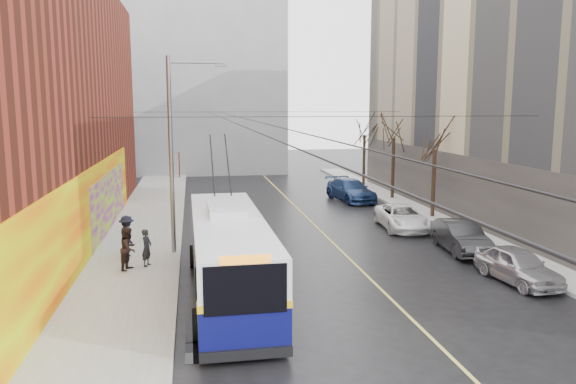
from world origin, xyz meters
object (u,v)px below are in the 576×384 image
trolleybus (229,254)px  pedestrian_c (127,236)px  parked_car_b (461,236)px  pedestrian_a (147,248)px  tree_near (435,137)px  parked_car_d (351,190)px  parked_car_a (518,265)px  streetlight_pole (175,150)px  tree_mid (394,128)px  tree_far (365,126)px  following_car (220,206)px  pedestrian_b (129,248)px  parked_car_c (402,217)px

trolleybus → pedestrian_c: 7.00m
parked_car_b → pedestrian_a: pedestrian_a is taller
tree_near → parked_car_d: 8.78m
parked_car_a → streetlight_pole: bearing=148.9°
pedestrian_c → tree_mid: bearing=-74.0°
tree_far → tree_mid: bearing=-90.0°
streetlight_pole → following_car: streetlight_pole is taller
following_car → pedestrian_b: pedestrian_b is taller
parked_car_b → parked_car_c: bearing=105.7°
streetlight_pole → parked_car_a: 15.18m
tree_far → parked_car_c: size_ratio=1.36×
following_car → pedestrian_c: pedestrian_c is taller
tree_far → pedestrian_b: tree_far is taller
pedestrian_c → tree_far: bearing=-62.0°
pedestrian_c → following_car: bearing=-49.5°
tree_near → parked_car_b: (-2.00, -7.63, -4.24)m
parked_car_d → pedestrian_b: bearing=-140.9°
tree_mid → pedestrian_b: 23.43m
tree_far → parked_car_c: (-2.92, -16.50, -4.47)m
tree_mid → tree_far: bearing=90.0°
streetlight_pole → pedestrian_a: bearing=-119.8°
tree_near → trolleybus: bearing=-137.8°
streetlight_pole → pedestrian_c: streetlight_pole is taller
tree_mid → parked_car_d: bearing=179.2°
trolleybus → pedestrian_b: size_ratio=6.60×
streetlight_pole → pedestrian_b: size_ratio=5.03×
tree_mid → pedestrian_b: size_ratio=3.74×
streetlight_pole → parked_car_c: bearing=16.0°
parked_car_a → pedestrian_c: pedestrian_c is taller
trolleybus → pedestrian_b: trolleybus is taller
streetlight_pole → pedestrian_b: (-1.88, -2.54, -3.80)m
trolleybus → following_car: size_ratio=2.64×
tree_mid → pedestrian_a: (-16.34, -15.11, -4.32)m
pedestrian_a → tree_near: bearing=-41.4°
streetlight_pole → following_car: 9.50m
pedestrian_b → tree_mid: bearing=-26.3°
parked_car_a → tree_mid: bearing=78.8°
parked_car_b → following_car: size_ratio=0.99×
trolleybus → parked_car_b: (11.15, 4.28, -0.81)m
pedestrian_a → pedestrian_b: bearing=145.0°
tree_near → trolleybus: tree_near is taller
streetlight_pole → tree_far: size_ratio=1.37×
parked_car_b → pedestrian_c: pedestrian_c is taller
parked_car_b → pedestrian_c: (-15.34, 1.32, 0.34)m
tree_mid → pedestrian_c: tree_mid is taller
parked_car_b → pedestrian_b: 15.05m
trolleybus → parked_car_a: size_ratio=2.91×
tree_far → pedestrian_a: tree_far is taller
parked_car_c → streetlight_pole: bearing=-159.6°
pedestrian_b → pedestrian_c: (-0.32, 2.23, 0.02)m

